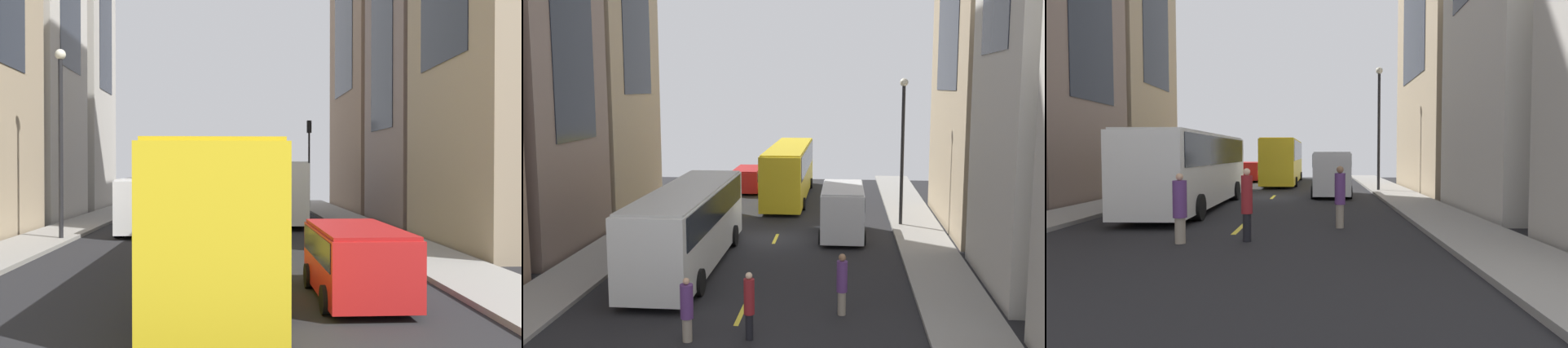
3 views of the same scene
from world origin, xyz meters
The scene contains 15 objects.
ground_plane centered at (0.00, 0.00, 0.00)m, with size 41.10×41.10×0.00m, color black.
sidewalk_west centered at (-7.24, 0.00, 0.07)m, with size 2.62×44.00×0.15m, color gray.
sidewalk_east centered at (7.24, 0.00, 0.07)m, with size 2.62×44.00×0.15m, color gray.
lane_stripe_1 centered at (0.00, -10.50, 0.01)m, with size 0.16×2.00×0.01m, color yellow.
lane_stripe_2 centered at (0.00, 0.00, 0.01)m, with size 0.16×2.00×0.01m, color yellow.
lane_stripe_3 centered at (0.00, 10.50, 0.01)m, with size 0.16×2.00×0.01m, color yellow.
lane_stripe_4 centered at (0.00, 21.00, 0.01)m, with size 0.16×2.00×0.01m, color yellow.
city_bus_white centered at (-3.08, -5.15, 2.01)m, with size 2.80×11.57×3.35m.
streetcar_yellow centered at (-0.34, 11.68, 2.12)m, with size 2.70×13.34×3.59m.
delivery_van_white centered at (3.31, 0.76, 1.51)m, with size 2.25×5.16×2.58m.
car_red_0 centered at (-3.54, 14.07, 1.00)m, with size 2.07×4.19×1.70m.
pedestrian_crossing_mid centered at (-1.22, -12.82, 1.02)m, with size 0.39×0.39×1.96m.
pedestrian_walking_far centered at (3.34, -10.17, 1.11)m, with size 0.36×0.36×2.08m.
pedestrian_crossing_near centered at (0.60, -12.50, 1.11)m, with size 0.32×0.32×2.08m.
streetlamp_near centered at (6.44, 3.38, 4.88)m, with size 0.44×0.44×7.82m.
Camera 2 is at (3.36, -30.21, 7.53)m, focal length 43.06 mm.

